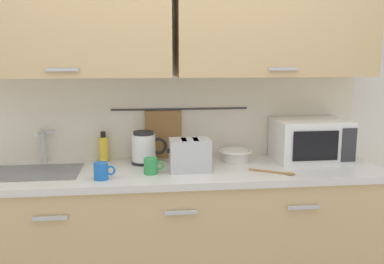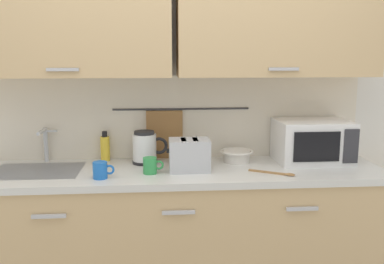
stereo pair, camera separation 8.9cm
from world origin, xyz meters
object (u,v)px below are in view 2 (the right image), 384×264
Objects in this scene: mixing_bowl at (237,155)px; electric_kettle at (145,148)px; dish_soap_bottle at (105,148)px; mug_near_sink at (101,170)px; microwave at (312,141)px; mug_by_kettle at (150,165)px; wooden_spoon at (277,173)px; toaster at (189,155)px.

electric_kettle is at bearing 178.33° from mixing_bowl.
dish_soap_bottle is 1.63× the size of mug_near_sink.
microwave is at bearing -2.42° from electric_kettle.
mug_by_kettle is at bearing 15.95° from mug_near_sink.
dish_soap_bottle is at bearing 158.51° from wooden_spoon.
microwave reaches higher than electric_kettle.
mixing_bowl is 0.60m from mug_by_kettle.
dish_soap_bottle is at bearing 93.34° from mug_near_sink.
electric_kettle reaches higher than mixing_bowl.
microwave is 3.83× the size of mug_by_kettle.
wooden_spoon is (0.77, -0.32, -0.10)m from electric_kettle.
microwave is 1.06m from mug_by_kettle.
mug_near_sink is at bearing -159.58° from mixing_bowl.
mug_by_kettle is (-0.23, -0.05, -0.05)m from toaster.
wooden_spoon is (1.03, -0.41, -0.08)m from dish_soap_bottle.
electric_kettle is at bearing 53.58° from mug_near_sink.
dish_soap_bottle is (-1.34, 0.13, -0.05)m from microwave.
mixing_bowl is (0.83, 0.31, -0.00)m from mug_near_sink.
toaster is at bearing -169.27° from microwave.
dish_soap_bottle is at bearing 174.45° from microwave.
microwave reaches higher than wooden_spoon.
mug_by_kettle is (0.04, -0.25, -0.05)m from electric_kettle.
dish_soap_bottle is at bearing 173.18° from mixing_bowl.
microwave reaches higher than mug_near_sink.
microwave is at bearing -5.55° from dish_soap_bottle.
dish_soap_bottle is at bearing 132.20° from mug_by_kettle.
electric_kettle is 0.28m from dish_soap_bottle.
electric_kettle is at bearing 157.29° from wooden_spoon.
electric_kettle is 1.89× the size of mug_near_sink.
electric_kettle is 0.90× the size of wooden_spoon.
mixing_bowl is at bearing 22.56° from mug_by_kettle.
electric_kettle reaches higher than mug_by_kettle.
mug_near_sink is at bearing -179.85° from wooden_spoon.
wooden_spoon is (0.50, -0.12, -0.09)m from toaster.
wooden_spoon is at bearing -137.77° from microwave.
dish_soap_bottle is 0.77× the size of wooden_spoon.
electric_kettle is 0.84m from wooden_spoon.
microwave is 1.08m from electric_kettle.
mug_by_kettle is at bearing -157.44° from mixing_bowl.
mug_by_kettle is (-1.04, -0.20, -0.09)m from microwave.
mug_near_sink is 1.01m from wooden_spoon.
mug_near_sink is at bearing -168.00° from microwave.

